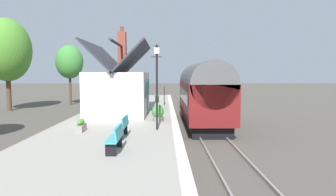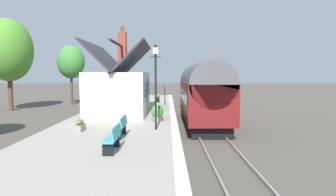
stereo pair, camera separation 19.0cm
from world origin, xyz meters
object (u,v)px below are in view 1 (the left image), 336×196
bench_mid_platform (116,138)px  planter_corner_building (81,125)px  planter_edge_near (157,98)px  station_building (120,90)px  station_sign_board (164,91)px  tree_distant (69,62)px  bench_near_building (123,126)px  planter_under_sign (158,113)px  train (203,93)px  lamp_post_platform (157,71)px  tree_behind_building (7,50)px

bench_mid_platform → planter_corner_building: bearing=32.3°
bench_mid_platform → planter_edge_near: (16.57, -0.99, -0.04)m
station_building → planter_edge_near: 7.54m
station_sign_board → tree_distant: tree_distant is taller
station_building → bench_mid_platform: (-9.46, -1.27, -1.06)m
bench_near_building → planter_corner_building: size_ratio=1.72×
bench_near_building → planter_under_sign: 4.12m
bench_near_building → station_sign_board: size_ratio=0.90×
planter_corner_building → station_building: bearing=-8.7°
train → planter_corner_building: bearing=134.6°
planter_edge_near → station_building: bearing=162.3°
station_building → tree_distant: bearing=29.6°
station_building → station_sign_board: (5.12, -2.93, -0.35)m
bench_near_building → planter_corner_building: 2.44m
bench_mid_platform → planter_under_sign: size_ratio=1.49×
lamp_post_platform → station_sign_board: size_ratio=2.56×
train → station_sign_board: size_ratio=6.03×
bench_mid_platform → planter_corner_building: 4.11m
station_sign_board → tree_distant: size_ratio=0.23×
train → station_sign_board: train is taller
train → planter_under_sign: train is taller
bench_mid_platform → planter_edge_near: size_ratio=1.83×
planter_under_sign → lamp_post_platform: (-2.31, -0.01, 2.28)m
station_building → planter_edge_near: bearing=-17.7°
bench_near_building → train: bearing=-30.0°
station_building → station_sign_board: bearing=-29.8°
planter_under_sign → planter_edge_near: bearing=1.7°
bench_mid_platform → lamp_post_platform: lamp_post_platform is taller
station_building → planter_corner_building: size_ratio=7.98×
bench_near_building → station_sign_board: (12.34, -1.75, 0.71)m
bench_near_building → planter_under_sign: (3.88, -1.39, 0.02)m
planter_edge_near → tree_behind_building: 14.85m
bench_near_building → tree_distant: size_ratio=0.21×
train → station_sign_board: (4.70, 2.65, -0.11)m
bench_mid_platform → planter_under_sign: (6.12, -1.30, 0.02)m
tree_behind_building → lamp_post_platform: bearing=-134.3°
bench_near_building → lamp_post_platform: size_ratio=0.35×
planter_edge_near → planter_under_sign: (-10.45, -0.31, 0.06)m
station_sign_board → station_building: bearing=150.2°
planter_under_sign → lamp_post_platform: size_ratio=0.23×
station_building → planter_corner_building: station_building is taller
train → bench_mid_platform: bearing=156.4°
planter_corner_building → tree_distant: 20.90m
lamp_post_platform → planter_under_sign: bearing=0.3°
planter_edge_near → tree_distant: bearing=57.4°
planter_edge_near → lamp_post_platform: lamp_post_platform is taller
bench_near_building → planter_under_sign: bearing=-19.8°
planter_edge_near → tree_distant: tree_distant is taller
bench_near_building → planter_corner_building: (1.23, 2.10, -0.20)m
planter_under_sign → bench_mid_platform: bearing=168.0°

